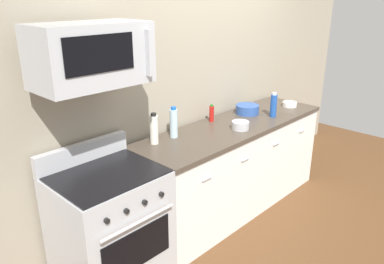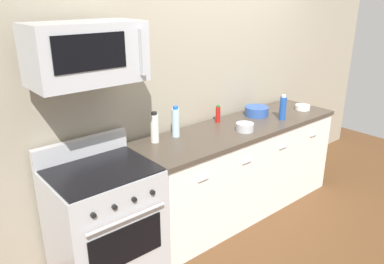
% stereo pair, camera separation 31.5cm
% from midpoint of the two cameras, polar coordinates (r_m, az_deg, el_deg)
% --- Properties ---
extents(ground_plane, '(6.40, 6.40, 0.00)m').
position_cam_midpoint_polar(ground_plane, '(4.07, 9.14, -11.35)').
color(ground_plane, brown).
extents(back_wall, '(5.34, 0.10, 2.70)m').
position_cam_midpoint_polar(back_wall, '(3.83, 5.62, 8.61)').
color(back_wall, '#9E937F').
rests_on(back_wall, ground_plane).
extents(counter_unit, '(2.25, 0.66, 0.92)m').
position_cam_midpoint_polar(counter_unit, '(3.85, 9.53, -5.52)').
color(counter_unit, white).
rests_on(counter_unit, ground_plane).
extents(range_oven, '(0.76, 0.69, 1.07)m').
position_cam_midpoint_polar(range_oven, '(3.00, -10.12, -13.38)').
color(range_oven, '#B7BABF').
rests_on(range_oven, ground_plane).
extents(microwave, '(0.74, 0.44, 0.40)m').
position_cam_midpoint_polar(microwave, '(2.58, -12.40, 11.60)').
color(microwave, '#B7BABF').
extents(bottle_vinegar_white, '(0.07, 0.07, 0.27)m').
position_cam_midpoint_polar(bottle_vinegar_white, '(3.18, -2.88, 0.58)').
color(bottle_vinegar_white, silver).
rests_on(bottle_vinegar_white, countertop_slab).
extents(bottle_water_clear, '(0.07, 0.07, 0.28)m').
position_cam_midpoint_polar(bottle_water_clear, '(3.30, 0.25, 1.44)').
color(bottle_water_clear, silver).
rests_on(bottle_water_clear, countertop_slab).
extents(bottle_hot_sauce_red, '(0.05, 0.05, 0.17)m').
position_cam_midpoint_polar(bottle_hot_sauce_red, '(3.72, 6.39, 2.66)').
color(bottle_hot_sauce_red, '#B21914').
rests_on(bottle_hot_sauce_red, countertop_slab).
extents(bottle_soda_blue, '(0.07, 0.07, 0.26)m').
position_cam_midpoint_polar(bottle_soda_blue, '(3.91, 15.87, 3.50)').
color(bottle_soda_blue, '#1E4CA5').
rests_on(bottle_soda_blue, countertop_slab).
extents(bowl_blue_mixing, '(0.24, 0.24, 0.09)m').
position_cam_midpoint_polar(bowl_blue_mixing, '(4.00, 12.01, 3.12)').
color(bowl_blue_mixing, '#2D519E').
rests_on(bowl_blue_mixing, countertop_slab).
extents(bowl_white_ceramic, '(0.16, 0.16, 0.05)m').
position_cam_midpoint_polar(bowl_white_ceramic, '(4.34, 18.45, 3.57)').
color(bowl_white_ceramic, white).
rests_on(bowl_white_ceramic, countertop_slab).
extents(bowl_steel_prep, '(0.16, 0.16, 0.08)m').
position_cam_midpoint_polar(bowl_steel_prep, '(3.52, 10.57, 0.72)').
color(bowl_steel_prep, '#B2B5BA').
rests_on(bowl_steel_prep, countertop_slab).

